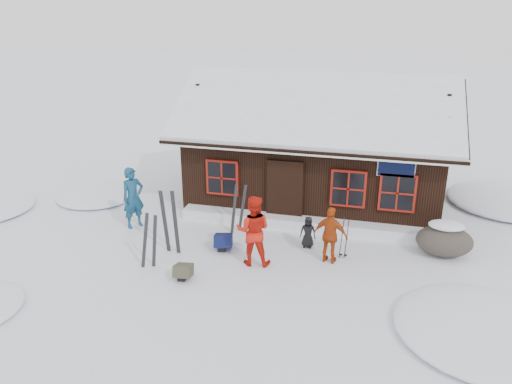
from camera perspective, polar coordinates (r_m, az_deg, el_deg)
ground at (r=13.73m, az=-2.56°, el=-7.29°), size 120.00×120.00×0.00m
mountain_hut at (r=17.38m, az=6.98°, el=4.28°), size 8.90×6.09×4.42m
snow_drift at (r=15.32m, az=5.30°, el=-3.53°), size 7.60×0.60×0.35m
snow_mounds at (r=15.03m, az=5.61°, el=-4.78°), size 20.60×13.20×0.48m
skier_teal at (r=15.53m, az=-13.86°, el=-0.64°), size 0.78×0.83×1.90m
skier_orange_left at (r=12.93m, az=-0.32°, el=-4.42°), size 1.00×0.82×1.90m
skier_orange_right at (r=13.21m, az=8.52°, el=-4.91°), size 0.97×0.55×1.56m
skier_crouched at (r=14.08m, az=5.96°, el=-4.57°), size 0.45×0.30×0.91m
boulder at (r=14.51m, az=20.73°, el=-5.14°), size 1.50×1.13×0.87m
ski_pair_left at (r=13.12m, az=-12.05°, el=-5.57°), size 0.55×0.15×1.57m
ski_pair_mid at (r=13.75m, az=-9.79°, el=-3.49°), size 0.52×0.10×1.86m
ski_pair_right at (r=14.84m, az=-2.04°, el=-1.98°), size 0.47×0.29×1.54m
ski_poles at (r=13.58m, az=10.04°, el=-5.29°), size 0.21×0.11×1.20m
backpack_blue at (r=14.03m, az=-3.74°, el=-5.87°), size 0.62×0.74×0.35m
backpack_olive at (r=12.73m, az=-8.29°, el=-9.15°), size 0.48×0.60×0.30m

